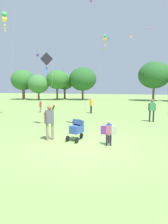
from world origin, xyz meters
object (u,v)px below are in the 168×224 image
at_px(kite_adult_black, 47,61).
at_px(person_couple_left, 91,104).
at_px(stroller, 77,128).
at_px(person_adult_flyer, 50,119).
at_px(person_red_shirt, 152,109).
at_px(kite_blue_high, 4,18).
at_px(kite_green_novelty, 105,39).
at_px(person_sitting_far, 41,106).
at_px(child_with_butterfly_kite, 109,131).

height_order(kite_adult_black, person_couple_left, kite_adult_black).
bearing_deg(kite_adult_black, stroller, -40.77).
relative_size(person_adult_flyer, person_red_shirt, 1.06).
distance_m(kite_adult_black, kite_blue_high, 6.86).
height_order(person_adult_flyer, kite_green_novelty, kite_green_novelty).
relative_size(stroller, kite_adult_black, 0.24).
height_order(person_adult_flyer, stroller, person_adult_flyer).
distance_m(person_red_shirt, person_sitting_far, 10.75).
bearing_deg(kite_green_novelty, kite_adult_black, -102.99).
bearing_deg(kite_blue_high, person_couple_left, 37.31).
distance_m(person_adult_flyer, kite_green_novelty, 12.73).
xyz_separation_m(kite_green_novelty, person_sitting_far, (-6.09, -1.93, -6.46)).
xyz_separation_m(stroller, kite_green_novelty, (-0.66, 10.82, 6.54)).
height_order(stroller, person_red_shirt, person_red_shirt).
distance_m(stroller, kite_adult_black, 4.89).
relative_size(kite_adult_black, kite_green_novelty, 0.61).
xyz_separation_m(child_with_butterfly_kite, kite_adult_black, (-4.22, 2.70, 3.40)).
relative_size(child_with_butterfly_kite, person_sitting_far, 0.95).
relative_size(person_adult_flyer, stroller, 1.57).
xyz_separation_m(child_with_butterfly_kite, stroller, (-1.59, 0.43, -0.05)).
relative_size(person_adult_flyer, person_couple_left, 1.14).
bearing_deg(child_with_butterfly_kite, person_couple_left, 108.20).
distance_m(kite_adult_black, person_sitting_far, 8.50).
relative_size(kite_green_novelty, person_red_shirt, 4.55).
distance_m(child_with_butterfly_kite, person_sitting_far, 12.51).
distance_m(person_adult_flyer, kite_blue_high, 10.79).
relative_size(person_sitting_far, person_couple_left, 0.75).
bearing_deg(person_couple_left, kite_green_novelty, 50.93).
bearing_deg(person_sitting_far, child_with_butterfly_kite, -48.19).
xyz_separation_m(kite_green_novelty, person_couple_left, (-1.03, -1.27, -6.24)).
relative_size(child_with_butterfly_kite, kite_adult_black, 0.24).
height_order(kite_green_novelty, person_sitting_far, kite_green_novelty).
distance_m(kite_blue_high, person_sitting_far, 8.21).
relative_size(stroller, kite_green_novelty, 0.15).
relative_size(kite_adult_black, person_red_shirt, 2.80).
relative_size(child_with_butterfly_kite, person_adult_flyer, 0.63).
distance_m(stroller, kite_blue_high, 11.67).
distance_m(kite_green_novelty, person_couple_left, 6.45).
xyz_separation_m(child_with_butterfly_kite, person_adult_flyer, (-2.84, 0.11, 0.36)).
height_order(child_with_butterfly_kite, person_sitting_far, person_sitting_far).
relative_size(stroller, person_red_shirt, 0.68).
bearing_deg(stroller, kite_green_novelty, 93.47).
xyz_separation_m(stroller, person_red_shirt, (3.68, 6.32, 0.37)).
relative_size(child_with_butterfly_kite, person_couple_left, 0.72).
relative_size(child_with_butterfly_kite, stroller, 0.99).
bearing_deg(person_sitting_far, person_couple_left, 7.34).
distance_m(kite_blue_high, person_red_shirt, 13.28).
distance_m(child_with_butterfly_kite, kite_green_novelty, 13.18).
bearing_deg(person_couple_left, stroller, -79.96).
xyz_separation_m(kite_blue_high, person_couple_left, (5.89, 4.49, -6.99)).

